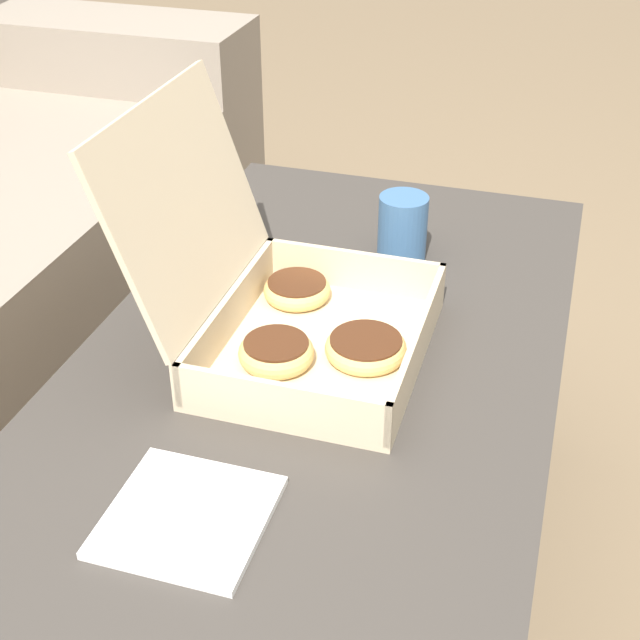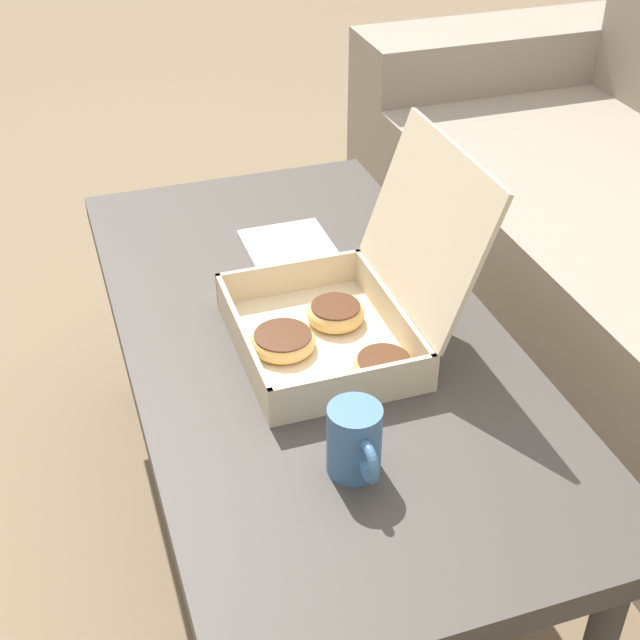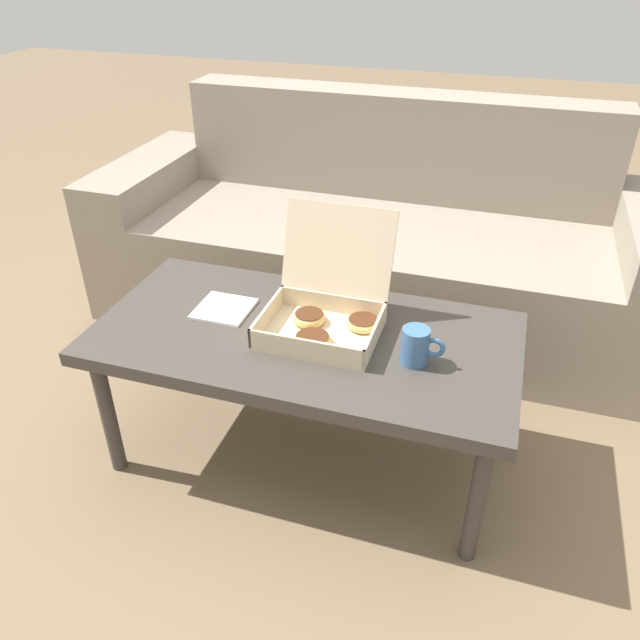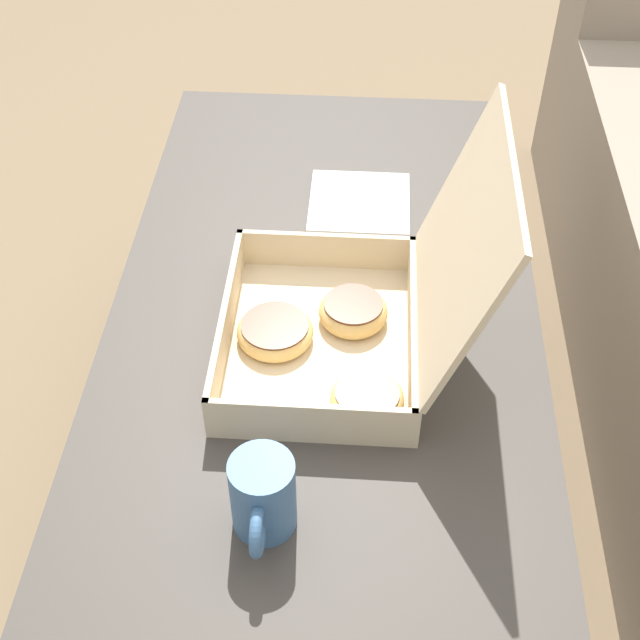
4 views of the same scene
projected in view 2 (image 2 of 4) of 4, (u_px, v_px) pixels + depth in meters
ground_plane at (371, 510)px, 1.71m from camera, size 12.00×12.00×0.00m
coffee_table at (312, 352)px, 1.45m from camera, size 1.17×0.59×0.45m
pastry_box at (347, 312)px, 1.36m from camera, size 0.32×0.34×0.31m
coffee_mug at (355, 441)px, 1.13m from camera, size 0.11×0.07×0.10m
napkin_stack at (288, 245)px, 1.63m from camera, size 0.16×0.16×0.01m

